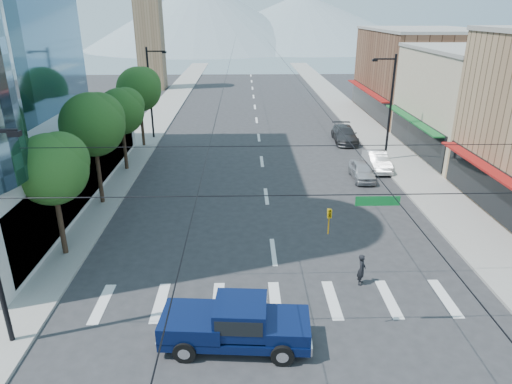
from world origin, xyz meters
TOP-DOWN VIEW (x-y plane):
  - ground at (0.00, 0.00)m, footprint 160.00×160.00m
  - sidewalk_left at (-12.00, 40.00)m, footprint 4.00×120.00m
  - sidewalk_right at (12.00, 40.00)m, footprint 4.00×120.00m
  - shop_mid at (20.00, 24.00)m, footprint 12.00×14.00m
  - shop_far at (20.00, 40.00)m, footprint 12.00×18.00m
  - clock_tower at (-16.50, 62.00)m, footprint 4.80×4.80m
  - mountain_left at (-15.00, 150.00)m, footprint 80.00×80.00m
  - mountain_right at (20.00, 160.00)m, footprint 90.00×90.00m
  - tree_near at (-11.07, 6.10)m, footprint 3.65×3.64m
  - tree_midnear at (-11.07, 13.10)m, footprint 4.09×4.09m
  - tree_midfar at (-11.07, 20.10)m, footprint 3.65×3.64m
  - tree_far at (-11.07, 27.10)m, footprint 4.09×4.09m
  - signal_rig at (0.19, -1.00)m, footprint 21.80×0.20m
  - lamp_pole_nw at (-10.67, 30.00)m, footprint 2.00×0.25m
  - lamp_pole_ne at (10.67, 22.00)m, footprint 2.00×0.25m
  - pickup_truck at (-1.97, -1.35)m, footprint 5.98×2.62m
  - pedestrian at (4.00, 2.80)m, footprint 0.56×0.67m
  - parked_car_near at (7.60, 17.37)m, footprint 1.70×4.02m
  - parked_car_mid at (9.40, 19.66)m, footprint 1.62×4.48m
  - parked_car_far at (8.49, 28.11)m, footprint 2.40×5.44m

SIDE VIEW (x-z plane):
  - ground at x=0.00m, z-range 0.00..0.00m
  - sidewalk_left at x=-12.00m, z-range 0.00..0.15m
  - sidewalk_right at x=12.00m, z-range 0.00..0.15m
  - parked_car_near at x=7.60m, z-range 0.00..1.35m
  - parked_car_mid at x=9.40m, z-range 0.00..1.47m
  - parked_car_far at x=8.49m, z-range 0.00..1.55m
  - pedestrian at x=4.00m, z-range 0.00..1.57m
  - pickup_truck at x=-1.97m, z-range 0.04..2.02m
  - shop_mid at x=20.00m, z-range 0.00..9.00m
  - signal_rig at x=0.19m, z-range 0.14..9.14m
  - lamp_pole_nw at x=-10.67m, z-range 0.44..9.44m
  - lamp_pole_ne at x=10.67m, z-range 0.44..9.44m
  - tree_near at x=-11.07m, z-range 1.64..8.34m
  - tree_midfar at x=-11.07m, z-range 1.64..8.34m
  - shop_far at x=20.00m, z-range 0.00..10.00m
  - tree_midnear at x=-11.07m, z-range 1.83..9.35m
  - tree_far at x=-11.07m, z-range 1.83..9.35m
  - mountain_right at x=20.00m, z-range 0.00..18.00m
  - clock_tower at x=-16.50m, z-range 0.44..20.84m
  - mountain_left at x=-15.00m, z-range 0.00..22.00m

